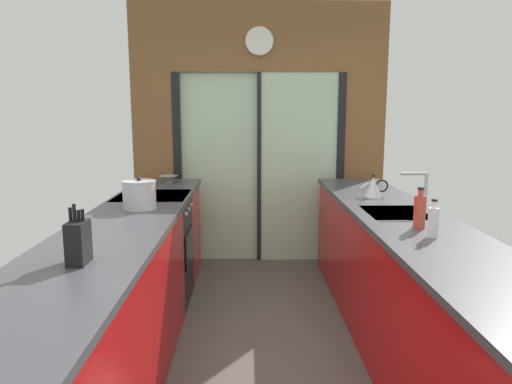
% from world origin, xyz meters
% --- Properties ---
extents(ground_plane, '(5.04, 7.60, 0.02)m').
position_xyz_m(ground_plane, '(0.00, 0.60, -0.01)').
color(ground_plane, '#4C4742').
extents(back_wall_unit, '(2.64, 0.12, 2.70)m').
position_xyz_m(back_wall_unit, '(0.00, 2.40, 1.52)').
color(back_wall_unit, brown).
rests_on(back_wall_unit, ground_plane).
extents(left_counter_run, '(0.62, 3.80, 0.92)m').
position_xyz_m(left_counter_run, '(-0.91, 0.13, 0.47)').
color(left_counter_run, '#AD0C0F').
rests_on(left_counter_run, ground_plane).
extents(right_counter_run, '(0.62, 3.80, 0.92)m').
position_xyz_m(right_counter_run, '(0.91, 0.30, 0.46)').
color(right_counter_run, '#AD0C0F').
rests_on(right_counter_run, ground_plane).
extents(sink_faucet, '(0.19, 0.02, 0.28)m').
position_xyz_m(sink_faucet, '(1.06, 0.55, 1.10)').
color(sink_faucet, '#B7BABC').
rests_on(sink_faucet, right_counter_run).
extents(oven_range, '(0.60, 0.60, 0.92)m').
position_xyz_m(oven_range, '(-0.91, 1.25, 0.46)').
color(oven_range, black).
rests_on(oven_range, ground_plane).
extents(mixing_bowl, '(0.19, 0.19, 0.07)m').
position_xyz_m(mixing_bowl, '(-0.89, 1.95, 0.96)').
color(mixing_bowl, gray).
rests_on(mixing_bowl, left_counter_run).
extents(knife_block, '(0.08, 0.14, 0.28)m').
position_xyz_m(knife_block, '(-0.89, -0.52, 1.02)').
color(knife_block, black).
rests_on(knife_block, left_counter_run).
extents(stock_pot, '(0.24, 0.24, 0.23)m').
position_xyz_m(stock_pot, '(-0.89, 0.71, 1.02)').
color(stock_pot, '#B7BABC').
rests_on(stock_pot, left_counter_run).
extents(kettle, '(0.23, 0.15, 0.19)m').
position_xyz_m(kettle, '(0.89, 1.15, 1.00)').
color(kettle, '#B7BABC').
rests_on(kettle, right_counter_run).
extents(soap_bottle_near, '(0.06, 0.06, 0.21)m').
position_xyz_m(soap_bottle_near, '(0.89, -0.10, 1.01)').
color(soap_bottle_near, silver).
rests_on(soap_bottle_near, right_counter_run).
extents(soap_bottle_far, '(0.07, 0.07, 0.25)m').
position_xyz_m(soap_bottle_far, '(0.89, 0.11, 1.02)').
color(soap_bottle_far, '#B23D2D').
rests_on(soap_bottle_far, right_counter_run).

